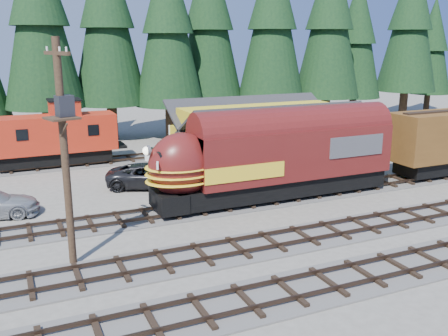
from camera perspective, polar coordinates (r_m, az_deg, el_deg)
name	(u,v)px	position (r m, az deg, el deg)	size (l,w,h in m)	color
ground	(348,214)	(28.86, 14.03, -5.12)	(120.00, 120.00, 0.00)	#6B665B
track_siding	(428,177)	(38.22, 22.26, -0.93)	(68.00, 3.20, 0.33)	#4C4947
track_spur	(105,161)	(40.98, -13.40, 0.73)	(32.00, 3.20, 0.33)	#4C4947
depot	(261,132)	(36.65, 4.22, 4.15)	(12.80, 7.00, 5.30)	gold
conifer_backdrop	(233,26)	(51.47, 1.07, 15.88)	(79.64, 21.18, 17.39)	black
locomotive	(269,161)	(29.79, 5.15, 0.86)	(15.62, 3.11, 4.25)	black
caboose	(55,136)	(40.03, -18.77, 3.45)	(9.12, 2.65, 4.74)	black
utility_pole	(64,140)	(21.33, -17.78, 3.03)	(1.45, 2.28, 9.56)	black
pickup_truck_a	(150,176)	(33.18, -8.40, -0.88)	(2.61, 5.67, 1.58)	black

